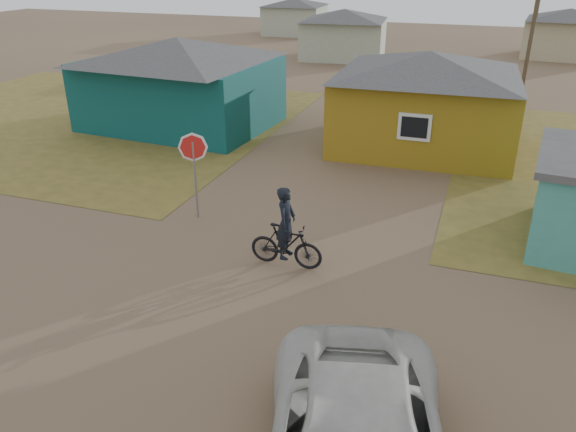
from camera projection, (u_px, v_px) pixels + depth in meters
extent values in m
plane|color=brown|center=(224.00, 321.00, 12.42)|extent=(120.00, 120.00, 0.00)
cube|color=olive|center=(80.00, 117.00, 27.72)|extent=(20.00, 18.00, 0.00)
cube|color=#0B3E3F|center=(181.00, 93.00, 25.86)|extent=(8.40, 6.54, 3.00)
pyramid|color=#3C3D3F|center=(177.00, 49.00, 25.01)|extent=(8.93, 7.08, 1.00)
cube|color=olive|center=(424.00, 111.00, 22.98)|extent=(7.21, 6.24, 3.00)
pyramid|color=#3C3D3F|center=(429.00, 62.00, 22.15)|extent=(7.72, 6.76, 0.90)
cube|color=silver|center=(414.00, 127.00, 20.33)|extent=(1.20, 0.06, 1.00)
cube|color=black|center=(414.00, 127.00, 20.30)|extent=(0.95, 0.04, 0.75)
cube|color=#A6AE95|center=(343.00, 39.00, 42.65)|extent=(6.49, 5.60, 2.80)
pyramid|color=#3C3D3F|center=(344.00, 14.00, 41.88)|extent=(7.04, 6.15, 0.80)
cube|color=tan|center=(566.00, 39.00, 42.95)|extent=(6.41, 5.50, 2.80)
pyramid|color=#3C3D3F|center=(571.00, 14.00, 42.19)|extent=(6.95, 6.05, 0.80)
cube|color=#A6AE95|center=(295.00, 20.00, 55.31)|extent=(5.75, 5.28, 2.70)
pyramid|color=#3C3D3F|center=(295.00, 2.00, 54.59)|extent=(6.28, 5.81, 0.70)
cylinder|color=#4E3E2F|center=(533.00, 29.00, 27.54)|extent=(0.20, 0.20, 8.00)
cylinder|color=#4E3E2F|center=(538.00, 4.00, 40.89)|extent=(0.20, 0.20, 8.00)
cylinder|color=gray|center=(195.00, 180.00, 16.79)|extent=(0.07, 0.07, 2.41)
imported|color=black|center=(286.00, 245.00, 14.38)|extent=(1.93, 0.55, 1.16)
imported|color=black|center=(286.00, 223.00, 14.10)|extent=(0.46, 0.70, 1.91)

